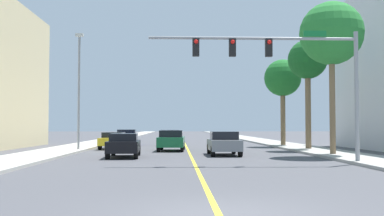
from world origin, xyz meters
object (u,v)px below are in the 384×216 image
object	(u,v)px
car_gray	(224,143)
car_green	(171,140)
palm_near	(331,34)
car_black	(124,145)
car_silver	(170,137)
car_blue	(127,137)
street_lamp	(79,85)
car_yellow	(114,140)
traffic_signal_mast	(286,62)
palm_mid	(308,61)
palm_far	(283,79)

from	to	relation	value
car_gray	car_green	xyz separation A→B (m)	(-3.27, 4.94, 0.03)
palm_near	car_black	xyz separation A→B (m)	(-12.29, -0.40, -6.57)
car_silver	car_blue	distance (m)	4.34
car_black	car_blue	bearing A→B (deg)	93.62
car_green	car_blue	bearing A→B (deg)	115.55
car_gray	car_blue	size ratio (longest dim) A/B	0.98
street_lamp	car_blue	xyz separation A→B (m)	(2.21, 10.76, -3.94)
street_lamp	car_yellow	distance (m)	5.61
car_silver	car_gray	bearing A→B (deg)	-77.14
traffic_signal_mast	car_gray	bearing A→B (deg)	109.25
car_blue	car_gray	bearing A→B (deg)	115.03
palm_near	palm_mid	xyz separation A→B (m)	(0.39, 6.19, -0.72)
street_lamp	palm_far	distance (m)	17.61
car_gray	palm_mid	bearing A→B (deg)	36.34
palm_mid	palm_near	bearing A→B (deg)	-93.63
car_blue	car_green	size ratio (longest dim) A/B	0.98
traffic_signal_mast	car_yellow	world-z (taller)	traffic_signal_mast
palm_far	car_gray	bearing A→B (deg)	-119.68
palm_near	palm_mid	size ratio (longest dim) A/B	1.13
traffic_signal_mast	car_black	distance (m)	10.39
palm_far	car_silver	xyz separation A→B (m)	(-9.88, 2.85, -5.19)
street_lamp	car_black	distance (m)	8.28
traffic_signal_mast	palm_near	size ratio (longest dim) A/B	1.10
car_black	car_silver	bearing A→B (deg)	78.92
traffic_signal_mast	car_gray	distance (m)	7.98
car_black	car_gray	world-z (taller)	car_gray
car_blue	palm_far	bearing A→B (deg)	162.28
palm_mid	car_gray	size ratio (longest dim) A/B	2.00
street_lamp	car_green	bearing A→B (deg)	3.53
traffic_signal_mast	car_yellow	distance (m)	18.06
palm_far	palm_mid	bearing A→B (deg)	-86.61
car_yellow	car_green	bearing A→B (deg)	147.55
street_lamp	car_black	size ratio (longest dim) A/B	1.98
car_green	car_black	bearing A→B (deg)	-109.50
palm_near	traffic_signal_mast	bearing A→B (deg)	-127.61
street_lamp	palm_mid	xyz separation A→B (m)	(16.61, 0.50, 1.86)
palm_far	car_blue	xyz separation A→B (m)	(-14.04, 4.07, -5.17)
car_gray	traffic_signal_mast	bearing A→B (deg)	-71.08
street_lamp	car_silver	size ratio (longest dim) A/B	2.06
car_black	car_blue	xyz separation A→B (m)	(-1.72, 16.85, 0.04)
car_green	car_yellow	distance (m)	5.45
car_green	car_yellow	bearing A→B (deg)	149.58
car_gray	car_silver	size ratio (longest dim) A/B	1.00
car_green	street_lamp	bearing A→B (deg)	-173.81
palm_far	car_green	size ratio (longest dim) A/B	1.81
palm_near	car_yellow	distance (m)	18.10
palm_near	car_green	xyz separation A→B (m)	(-9.64, 6.10, -6.52)
palm_mid	car_yellow	size ratio (longest dim) A/B	1.77
street_lamp	car_gray	size ratio (longest dim) A/B	2.06
street_lamp	car_green	size ratio (longest dim) A/B	1.99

